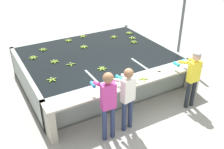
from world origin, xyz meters
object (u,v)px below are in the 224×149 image
Objects in this scene: worker_2 at (193,75)px; banana_bunch_ledge_0 at (143,79)px; banana_bunch_floating_4 at (71,64)px; knife_1 at (110,88)px; banana_bunch_floating_0 at (33,58)px; banana_bunch_floating_2 at (69,40)px; banana_bunch_floating_1 at (132,38)px; banana_bunch_floating_9 at (102,69)px; support_post_right at (182,19)px; banana_bunch_ledge_1 at (133,83)px; banana_bunch_floating_10 at (83,36)px; banana_bunch_floating_5 at (114,37)px; banana_bunch_floating_11 at (134,42)px; banana_bunch_floating_3 at (54,61)px; knife_0 at (161,71)px; worker_1 at (127,94)px; banana_bunch_floating_8 at (84,47)px; banana_bunch_floating_12 at (52,80)px; worker_0 at (108,100)px; banana_bunch_floating_7 at (129,33)px; banana_bunch_floating_6 at (43,50)px.

worker_2 is 5.80× the size of banana_bunch_ledge_0.
banana_bunch_floating_4 is 1.68m from knife_1.
banana_bunch_floating_0 is 1.62m from banana_bunch_floating_2.
banana_bunch_floating_1 is 0.98× the size of banana_bunch_floating_9.
banana_bunch_ledge_0 is at bearing -148.48° from support_post_right.
banana_bunch_floating_10 is at bearing 86.06° from banana_bunch_ledge_1.
banana_bunch_floating_10 is (0.56, 2.52, 0.00)m from banana_bunch_floating_9.
banana_bunch_floating_11 is (0.35, -0.75, 0.00)m from banana_bunch_floating_5.
banana_bunch_floating_3 reaches higher than knife_0.
banana_bunch_floating_1 is at bearing 17.89° from banana_bunch_floating_4.
banana_bunch_floating_3 is 4.49m from support_post_right.
banana_bunch_floating_2 is at bearing 146.57° from banana_bunch_floating_11.
banana_bunch_floating_2 is (-2.03, 0.89, -0.00)m from banana_bunch_floating_1.
banana_bunch_floating_4 is at bearing 103.73° from worker_1.
banana_bunch_floating_8 is (-1.29, -0.29, -0.00)m from banana_bunch_floating_5.
banana_bunch_floating_12 is at bearing -157.20° from banana_bunch_floating_1.
banana_bunch_floating_12 is 0.82× the size of knife_1.
banana_bunch_floating_12 is 0.09× the size of support_post_right.
banana_bunch_floating_4 is at bearing 127.27° from banana_bunch_ledge_0.
knife_1 is (0.69, -2.04, -0.01)m from banana_bunch_floating_3.
banana_bunch_ledge_0 is (-1.35, -2.54, 0.00)m from banana_bunch_floating_1.
banana_bunch_floating_12 is at bearing -142.53° from banana_bunch_floating_4.
banana_bunch_floating_8 is (0.84, 0.97, -0.00)m from banana_bunch_floating_4.
knife_1 is (-0.94, 0.05, -0.01)m from banana_bunch_ledge_0.
worker_1 is at bearing -99.73° from banana_bunch_floating_10.
banana_bunch_floating_1 reaches higher than knife_1.
banana_bunch_ledge_0 is at bearing -78.85° from banana_bunch_floating_2.
banana_bunch_ledge_0 is (-1.19, -2.20, 0.00)m from banana_bunch_floating_11.
knife_1 is at bearing -94.49° from banana_bunch_floating_2.
support_post_right is (3.24, -0.95, 0.67)m from banana_bunch_floating_8.
banana_bunch_floating_5 is (1.61, 3.39, -0.06)m from worker_1.
banana_bunch_floating_11 is at bearing 2.23° from banana_bunch_floating_3.
banana_bunch_floating_10 is at bearing 107.75° from worker_2.
worker_0 is 6.13× the size of banana_bunch_floating_9.
banana_bunch_ledge_1 is (0.44, 0.42, -0.05)m from worker_1.
banana_bunch_ledge_1 is at bearing -150.99° from support_post_right.
banana_bunch_floating_1 and banana_bunch_floating_9 have the same top height.
banana_bunch_floating_2 is 1.59m from banana_bunch_floating_5.
banana_bunch_floating_4 is (-0.61, -1.74, 0.00)m from banana_bunch_floating_2.
banana_bunch_floating_7 is at bearing 73.88° from knife_0.
worker_1 reaches higher than banana_bunch_floating_9.
banana_bunch_ledge_1 is at bearing -176.83° from banana_bunch_ledge_0.
support_post_right reaches higher than banana_bunch_floating_0.
worker_0 is at bearing -66.22° from banana_bunch_floating_12.
banana_bunch_floating_12 is at bearing 146.20° from banana_bunch_ledge_1.
worker_0 is at bearing -90.51° from banana_bunch_floating_4.
banana_bunch_floating_6 is 3.20m from banana_bunch_floating_7.
banana_bunch_floating_8 is 1.02× the size of banana_bunch_floating_11.
banana_bunch_floating_3 is at bearing -171.42° from banana_bunch_floating_1.
worker_0 is 6.14× the size of banana_bunch_floating_6.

